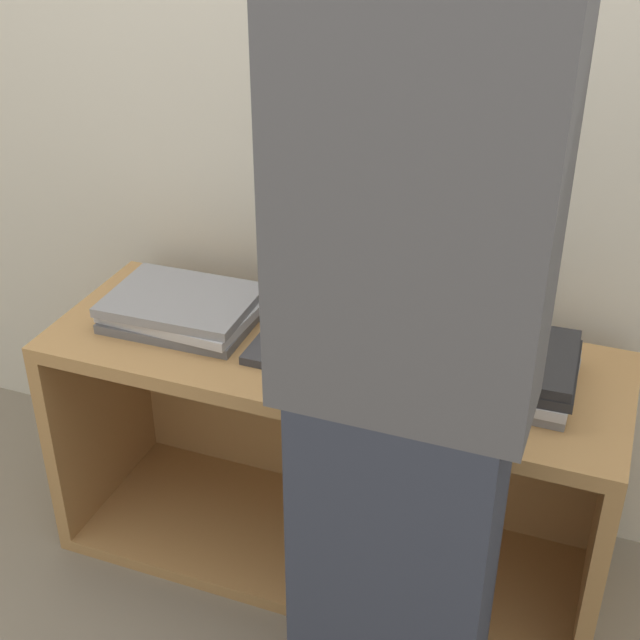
% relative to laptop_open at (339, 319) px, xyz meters
% --- Properties ---
extents(ground_plane, '(12.00, 12.00, 0.00)m').
position_rel_laptop_open_xyz_m(ground_plane, '(0.00, -0.29, -0.68)').
color(ground_plane, '#756B5B').
extents(wall_back, '(8.00, 0.05, 2.40)m').
position_rel_laptop_open_xyz_m(wall_back, '(0.00, 0.29, 0.52)').
color(wall_back, beige).
rests_on(wall_back, ground_plane).
extents(cart, '(1.33, 0.48, 0.62)m').
position_rel_laptop_open_xyz_m(cart, '(0.00, 0.01, -0.36)').
color(cart, '#A87A47').
rests_on(cart, ground_plane).
extents(laptop_open, '(0.34, 0.32, 0.27)m').
position_rel_laptop_open_xyz_m(laptop_open, '(0.00, 0.00, 0.00)').
color(laptop_open, '#333338').
rests_on(laptop_open, cart).
extents(laptop_stack_left, '(0.36, 0.27, 0.07)m').
position_rel_laptop_open_xyz_m(laptop_stack_left, '(-0.38, -0.05, -0.02)').
color(laptop_stack_left, slate).
rests_on(laptop_stack_left, cart).
extents(laptop_stack_right, '(0.36, 0.27, 0.09)m').
position_rel_laptop_open_xyz_m(laptop_stack_right, '(0.37, -0.05, -0.01)').
color(laptop_stack_right, gray).
rests_on(laptop_stack_right, cart).
extents(person, '(0.40, 0.54, 1.83)m').
position_rel_laptop_open_xyz_m(person, '(0.30, -0.53, 0.26)').
color(person, '#2D3342').
rests_on(person, ground_plane).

